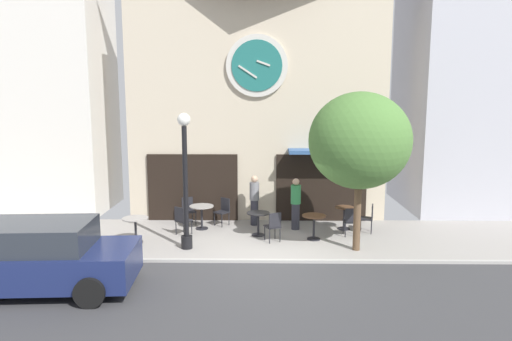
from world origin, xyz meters
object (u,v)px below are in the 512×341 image
cafe_table_near_curb (344,215)px  cafe_chair_under_awning (188,209)px  cafe_table_rightmost (258,219)px  street_lamp (185,181)px  parked_car_navy (36,258)px  cafe_chair_outer (369,216)px  pedestrian_grey (254,200)px  cafe_chair_curbside (182,218)px  cafe_table_center_left (202,212)px  cafe_table_near_door (135,225)px  street_tree (360,141)px  cafe_chair_left_end (274,225)px  cafe_table_center_right (314,222)px  cafe_chair_corner (351,220)px  cafe_chair_mid_row (223,209)px  pedestrian_green (296,203)px

cafe_table_near_curb → cafe_chair_under_awning: bearing=173.9°
cafe_table_rightmost → cafe_table_near_curb: cafe_table_near_curb is taller
street_lamp → parked_car_navy: street_lamp is taller
street_lamp → cafe_chair_outer: size_ratio=4.24×
pedestrian_grey → cafe_table_near_curb: bearing=-9.2°
parked_car_navy → cafe_chair_under_awning: bearing=65.6°
cafe_chair_curbside → cafe_table_near_curb: bearing=8.1°
cafe_table_center_left → cafe_chair_curbside: 0.87m
cafe_chair_outer → cafe_table_near_door: bearing=-171.0°
street_tree → cafe_table_rightmost: bearing=154.1°
street_tree → cafe_chair_left_end: street_tree is taller
cafe_table_center_right → cafe_chair_corner: size_ratio=0.83×
cafe_table_center_right → street_lamp: bearing=-166.6°
cafe_chair_under_awning → street_tree: bearing=-27.1°
cafe_chair_mid_row → cafe_chair_corner: bearing=-17.3°
cafe_chair_curbside → pedestrian_grey: bearing=28.4°
cafe_chair_outer → cafe_table_center_left: bearing=176.4°
cafe_chair_corner → cafe_chair_outer: size_ratio=1.00×
cafe_table_center_right → cafe_chair_outer: size_ratio=0.83×
cafe_chair_curbside → cafe_chair_under_awning: size_ratio=1.00×
cafe_chair_mid_row → cafe_table_near_door: bearing=-141.0°
street_tree → cafe_table_near_curb: street_tree is taller
street_lamp → pedestrian_grey: 3.28m
cafe_chair_under_awning → cafe_chair_mid_row: same height
cafe_table_rightmost → cafe_table_center_left: bearing=159.4°
street_tree → cafe_table_center_right: size_ratio=5.88×
cafe_table_near_door → cafe_table_near_curb: 6.53m
cafe_chair_curbside → cafe_chair_mid_row: 1.68m
cafe_chair_mid_row → cafe_chair_curbside: bearing=-135.0°
cafe_chair_corner → cafe_chair_outer: same height
cafe_table_center_right → cafe_chair_corner: (1.15, 0.33, -0.00)m
cafe_table_center_right → cafe_chair_left_end: bearing=-167.9°
cafe_chair_under_awning → cafe_table_center_left: bearing=-48.2°
cafe_table_rightmost → cafe_chair_curbside: bearing=-179.9°
cafe_table_rightmost → parked_car_navy: (-4.85, -4.23, 0.25)m
street_tree → cafe_table_rightmost: size_ratio=6.06×
cafe_table_rightmost → cafe_chair_outer: size_ratio=0.80×
cafe_table_near_door → cafe_chair_left_end: bearing=1.7°
cafe_table_near_door → cafe_chair_mid_row: size_ratio=0.84×
cafe_table_center_left → cafe_chair_corner: size_ratio=0.86×
cafe_table_near_door → cafe_chair_corner: bearing=6.3°
cafe_table_near_door → cafe_chair_curbside: bearing=31.9°
cafe_chair_curbside → parked_car_navy: size_ratio=0.20×
cafe_table_near_curb → cafe_chair_curbside: 5.18m
street_lamp → pedestrian_grey: bearing=52.8°
cafe_table_center_right → pedestrian_green: pedestrian_green is taller
cafe_chair_under_awning → cafe_chair_mid_row: bearing=-4.6°
parked_car_navy → cafe_table_center_right: bearing=30.4°
cafe_chair_left_end → pedestrian_green: pedestrian_green is taller
cafe_table_center_right → cafe_chair_mid_row: size_ratio=0.83×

